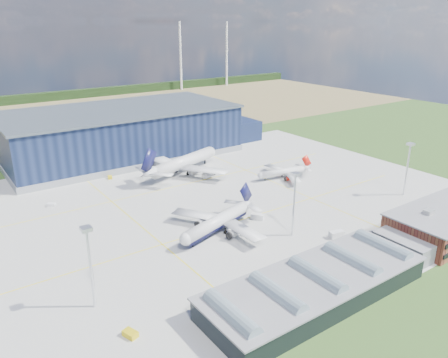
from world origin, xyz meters
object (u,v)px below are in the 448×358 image
hangar (126,134)px  airliner_widebody (184,156)px  gse_van_b (257,217)px  gse_tug_a (130,334)px  airliner_red (283,168)px  airstair (224,222)px  car_b (367,240)px  gse_tug_c (110,177)px  light_mast_west (89,254)px  gse_cart_b (51,205)px  ops_building (448,221)px  car_a (384,233)px  gse_van_c (337,235)px  light_mast_center (294,194)px  light_mast_east (408,161)px  airliner_navy (217,216)px

hangar → airliner_widebody: hangar is taller
airliner_widebody → gse_van_b: size_ratio=10.99×
gse_tug_a → gse_van_b: 73.34m
airliner_red → gse_tug_a: 121.08m
gse_tug_a → airstair: bearing=15.4°
airstair → car_b: size_ratio=1.36×
gse_tug_c → light_mast_west: bearing=-96.9°
gse_tug_c → airliner_widebody: bearing=-4.9°
car_b → gse_cart_b: bearing=64.0°
ops_building → car_a: size_ratio=14.40×
hangar → gse_tug_c: hangar is taller
gse_van_c → car_b: size_ratio=1.49×
light_mast_center → gse_cart_b: light_mast_center is taller
light_mast_east → gse_van_b: light_mast_east is taller
light_mast_center → airliner_red: bearing=51.0°
gse_tug_c → gse_van_c: size_ratio=0.59×
car_a → gse_tug_c: bearing=50.4°
light_mast_east → hangar: bearing=120.0°
light_mast_west → gse_cart_b: (8.39, 74.10, -14.75)m
gse_tug_c → gse_cart_b: gse_cart_b is taller
gse_cart_b → car_b: (78.85, -92.10, -0.12)m
hangar → airliner_navy: 109.18m
light_mast_center → gse_cart_b: (-61.61, 74.10, -14.75)m
gse_tug_a → car_b: 84.47m
gse_tug_a → airstair: size_ratio=0.78×
hangar → airliner_widebody: bearing=-77.7°
airliner_navy → airliner_widebody: size_ratio=0.76×
gse_van_b → car_b: bearing=-95.6°
light_mast_west → light_mast_east: 135.00m
gse_tug_a → airliner_red: bearing=11.7°
gse_van_b → car_b: size_ratio=1.41×
hangar → gse_tug_c: 41.45m
airliner_widebody → car_b: bearing=-101.1°
gse_cart_b → gse_van_c: bearing=-107.6°
light_mast_west → gse_van_c: light_mast_west is taller
light_mast_west → gse_van_b: size_ratio=4.74×
car_a → car_b: size_ratio=0.93×
airliner_navy → gse_tug_c: 76.30m
light_mast_center → airstair: light_mast_center is taller
airliner_widebody → light_mast_west: bearing=-152.2°
hangar → gse_tug_a: hangar is taller
light_mast_center → light_mast_east: bearing=0.0°
hangar → gse_tug_a: (-60.01, -140.80, -10.86)m
gse_van_c → car_a: gse_van_c is taller
airliner_navy → airliner_red: bearing=-170.7°
light_mast_center → airliner_red: 59.63m
car_b → light_mast_center: bearing=67.2°
airliner_widebody → gse_van_b: (-4.49, -62.11, -7.58)m
gse_tug_c → gse_cart_b: 36.29m
light_mast_east → airliner_widebody: light_mast_east is taller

